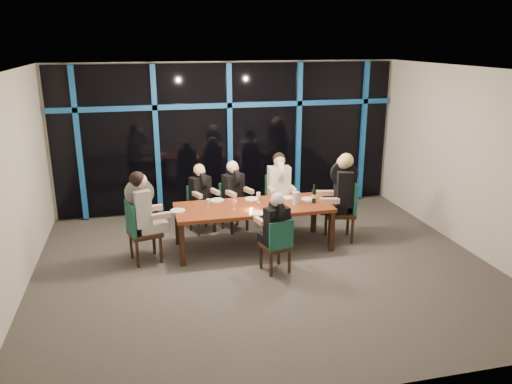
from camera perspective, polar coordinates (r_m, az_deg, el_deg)
room at (r=7.24m, az=1.10°, el=6.02°), size 7.04×7.00×3.02m
window_wall at (r=10.15m, az=-3.00°, el=6.50°), size 6.86×0.43×2.94m
dining_table at (r=8.35m, az=-0.32°, el=-2.02°), size 2.60×1.00×0.75m
chair_far_left at (r=9.23m, az=-6.45°, el=-1.53°), size 0.52×0.52×0.87m
chair_far_mid at (r=9.25m, az=-2.73°, el=-1.30°), size 0.54×0.54×0.89m
chair_far_right at (r=9.41m, az=2.54°, el=-0.70°), size 0.47×0.47×0.97m
chair_end_left at (r=8.06m, az=-13.24°, el=-4.08°), size 0.57×0.57×1.01m
chair_end_right at (r=8.85m, az=10.16°, el=-1.76°), size 0.59×0.59×1.07m
chair_near_mid at (r=7.53m, az=2.51°, el=-5.87°), size 0.49×0.49×0.86m
diner_far_left at (r=9.06m, az=-6.30°, el=0.42°), size 0.53×0.59×0.85m
diner_far_mid at (r=9.08m, az=-2.51°, el=0.70°), size 0.55×0.61×0.87m
diner_far_right at (r=9.22m, az=2.69°, el=1.43°), size 0.49×0.61×0.95m
diner_end_left at (r=7.95m, az=-12.84°, el=-1.29°), size 0.68×0.58×0.99m
diner_end_right at (r=8.71m, az=9.72°, el=0.85°), size 0.71×0.59×1.04m
diner_near_mid at (r=7.46m, az=2.26°, el=-3.24°), size 0.49×0.58×0.84m
plate_far_left at (r=8.61m, az=-4.48°, el=-0.93°), size 0.24×0.24×0.01m
plate_far_mid at (r=8.66m, az=-0.53°, el=-0.79°), size 0.24×0.24×0.01m
plate_far_right at (r=8.74m, az=3.52°, el=-0.63°), size 0.24×0.24×0.01m
plate_end_left at (r=8.17m, az=-8.94°, el=-2.11°), size 0.24×0.24×0.01m
plate_end_right at (r=8.70m, az=5.98°, el=-0.80°), size 0.24×0.24×0.01m
plate_near_mid at (r=7.95m, az=0.22°, el=-2.45°), size 0.24×0.24×0.01m
wine_bottle at (r=8.49m, az=6.63°, el=-0.43°), size 0.07×0.07×0.33m
water_pitcher at (r=8.40m, az=4.58°, el=-0.70°), size 0.13×0.12×0.21m
tea_light at (r=8.12m, az=-0.59°, el=-1.96°), size 0.04×0.04×0.03m
wine_glass_a at (r=8.14m, az=-2.48°, el=-1.19°), size 0.06×0.06×0.16m
wine_glass_b at (r=8.47m, az=0.27°, el=-0.35°), size 0.07×0.07×0.17m
wine_glass_c at (r=8.38m, az=2.61°, el=-0.57°), size 0.07×0.07×0.17m
wine_glass_d at (r=8.20m, az=-5.47°, el=-1.10°), size 0.06×0.06×0.16m
wine_glass_e at (r=8.72m, az=4.45°, el=0.05°), size 0.06×0.06×0.16m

